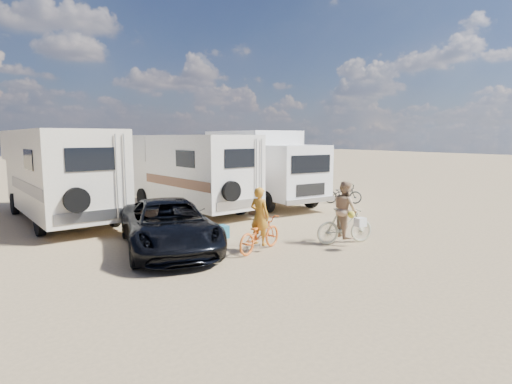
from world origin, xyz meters
TOP-DOWN VIEW (x-y plane):
  - ground at (0.00, 0.00)m, footprint 140.00×140.00m
  - rv_main at (0.22, 6.67)m, footprint 3.23×7.51m
  - rv_left at (-4.68, 7.33)m, footprint 3.34×8.16m
  - box_truck at (3.88, 6.43)m, footprint 2.61×6.86m
  - dark_suv at (-2.81, 1.07)m, footprint 3.27×5.33m
  - bike_man at (-0.76, -0.38)m, footprint 1.91×1.26m
  - bike_woman at (1.78, -1.04)m, footprint 1.83×0.97m
  - rider_man at (-0.76, -0.38)m, footprint 0.57×0.68m
  - rider_woman at (1.78, -1.04)m, footprint 0.83×0.95m
  - bike_parked at (7.07, 4.46)m, footprint 1.72×1.57m
  - cooler at (-1.03, 1.46)m, footprint 0.54×0.42m
  - crate at (2.15, 4.29)m, footprint 0.56×0.56m

SIDE VIEW (x-z plane):
  - ground at x=0.00m, z-range 0.00..0.00m
  - crate at x=2.15m, z-range 0.00..0.38m
  - cooler at x=-1.03m, z-range 0.00..0.40m
  - bike_parked at x=7.07m, z-range 0.00..0.91m
  - bike_man at x=-0.76m, z-range 0.00..0.95m
  - bike_woman at x=1.78m, z-range 0.00..1.06m
  - dark_suv at x=-2.81m, z-range 0.00..1.38m
  - rider_man at x=-0.76m, z-range 0.00..1.58m
  - rider_woman at x=1.78m, z-range 0.00..1.66m
  - rv_main at x=0.22m, z-range 0.00..3.18m
  - rv_left at x=-4.68m, z-range 0.00..3.35m
  - box_truck at x=3.88m, z-range 0.00..3.38m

